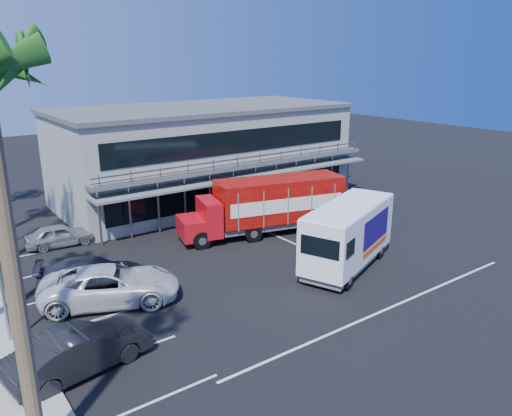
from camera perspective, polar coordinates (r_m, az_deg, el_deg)
ground at (r=27.28m, az=4.94°, el=-6.63°), size 120.00×120.00×0.00m
building at (r=39.62m, az=-5.97°, el=6.28°), size 22.40×12.00×7.30m
red_truck at (r=31.54m, az=1.49°, el=0.47°), size 10.84×4.96×3.56m
white_van at (r=26.86m, az=10.48°, el=-3.00°), size 7.52×4.89×3.48m
parked_car_a at (r=19.92m, az=-19.86°, el=-14.50°), size 4.99×3.33×1.58m
parked_car_b at (r=19.48m, az=-19.43°, el=-15.07°), size 5.29×2.59×1.67m
parked_car_c at (r=23.97m, az=-16.27°, el=-8.46°), size 6.81×5.11×1.72m
parked_car_d at (r=25.75m, az=-18.20°, el=-7.11°), size 5.56×3.72×1.50m
parked_car_e at (r=32.01m, az=-21.49°, el=-2.90°), size 4.08×1.97×1.34m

